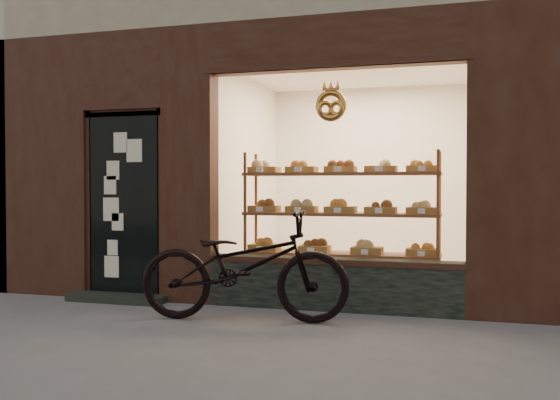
% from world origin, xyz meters
% --- Properties ---
extents(ground, '(90.00, 90.00, 0.00)m').
position_xyz_m(ground, '(0.00, 0.00, 0.00)').
color(ground, '#595959').
extents(display_shelf, '(2.20, 0.45, 1.70)m').
position_xyz_m(display_shelf, '(0.45, 2.55, 0.89)').
color(display_shelf, brown).
rests_on(display_shelf, ground).
extents(bicycle, '(2.13, 1.00, 1.08)m').
position_xyz_m(bicycle, '(-0.28, 1.36, 0.54)').
color(bicycle, black).
rests_on(bicycle, ground).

